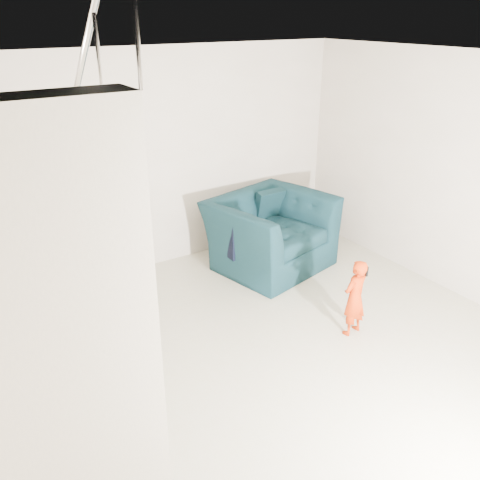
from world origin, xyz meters
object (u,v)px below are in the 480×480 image
at_px(armchair, 270,233).
at_px(staircase, 42,324).
at_px(toddler, 355,298).
at_px(side_table, 327,224).

relative_size(armchair, staircase, 0.39).
height_order(toddler, staircase, staircase).
distance_m(side_table, staircase, 4.59).
distance_m(armchair, staircase, 3.39).
bearing_deg(staircase, side_table, 20.56).
xyz_separation_m(armchair, toddler, (-0.18, -1.71, -0.04)).
relative_size(armchair, toddler, 1.70).
bearing_deg(side_table, toddler, -125.15).
height_order(toddler, side_table, toddler).
height_order(side_table, staircase, staircase).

